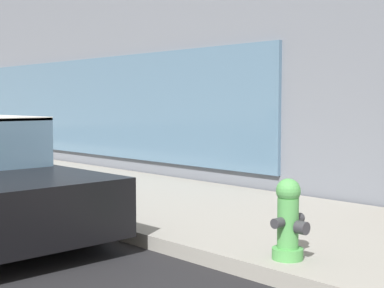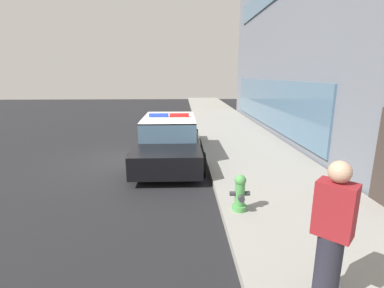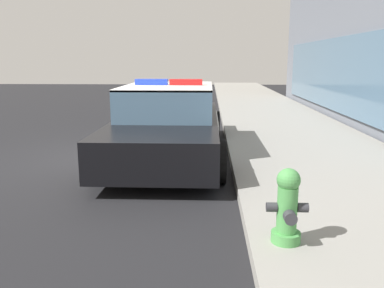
{
  "view_description": "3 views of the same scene",
  "coord_description": "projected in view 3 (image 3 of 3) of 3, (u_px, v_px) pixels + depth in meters",
  "views": [
    {
      "loc": [
        6.8,
        -1.33,
        1.55
      ],
      "look_at": [
        2.53,
        2.71,
        1.11
      ],
      "focal_mm": 53.0,
      "sensor_mm": 36.0,
      "label": 1
    },
    {
      "loc": [
        8.82,
        1.59,
        2.73
      ],
      "look_at": [
        1.55,
        1.86,
        0.94
      ],
      "focal_mm": 26.43,
      "sensor_mm": 36.0,
      "label": 2
    },
    {
      "loc": [
        7.34,
        1.96,
        1.85
      ],
      "look_at": [
        2.41,
        1.75,
        0.81
      ],
      "focal_mm": 37.13,
      "sensor_mm": 36.0,
      "label": 3
    }
  ],
  "objects": [
    {
      "name": "ground",
      "position": [
        107.0,
        158.0,
        7.64
      ],
      "size": [
        48.0,
        48.0,
        0.0
      ],
      "primitive_type": "plane",
      "color": "black"
    },
    {
      "name": "fire_hydrant",
      "position": [
        287.0,
        207.0,
        3.72
      ],
      "size": [
        0.34,
        0.39,
        0.73
      ],
      "color": "#4C994C",
      "rests_on": "sidewalk"
    },
    {
      "name": "police_cruiser",
      "position": [
        169.0,
        122.0,
        7.74
      ],
      "size": [
        5.18,
        2.1,
        1.49
      ],
      "rotation": [
        0.0,
        0.0,
        0.0
      ],
      "color": "black",
      "rests_on": "ground"
    },
    {
      "name": "sidewalk",
      "position": [
        317.0,
        157.0,
        7.45
      ],
      "size": [
        48.0,
        3.3,
        0.15
      ],
      "primitive_type": "cube",
      "color": "gray",
      "rests_on": "ground"
    }
  ]
}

